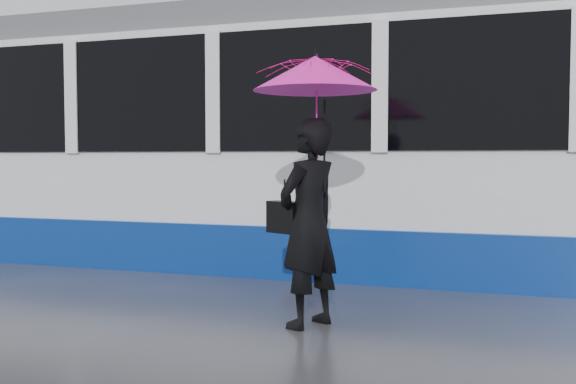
% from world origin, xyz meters
% --- Properties ---
extents(ground, '(90.00, 90.00, 0.00)m').
position_xyz_m(ground, '(0.00, 0.00, 0.00)').
color(ground, '#2E2E34').
rests_on(ground, ground).
extents(rails, '(34.00, 1.51, 0.02)m').
position_xyz_m(rails, '(0.00, 2.50, 0.01)').
color(rails, '#3F3D38').
rests_on(rails, ground).
extents(tram, '(26.00, 2.56, 3.35)m').
position_xyz_m(tram, '(1.53, 2.50, 1.64)').
color(tram, white).
rests_on(tram, ground).
extents(woman, '(0.65, 0.75, 1.75)m').
position_xyz_m(woman, '(0.78, -0.63, 0.87)').
color(woman, black).
rests_on(woman, ground).
extents(umbrella, '(1.36, 1.36, 1.18)m').
position_xyz_m(umbrella, '(0.83, -0.63, 1.92)').
color(umbrella, '#ED1454').
rests_on(umbrella, ground).
extents(handbag, '(0.34, 0.25, 0.45)m').
position_xyz_m(handbag, '(0.56, -0.61, 0.92)').
color(handbag, black).
rests_on(handbag, ground).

